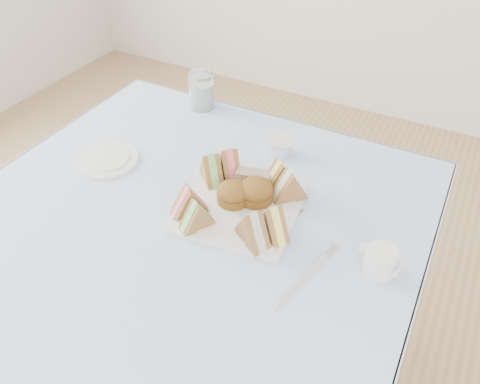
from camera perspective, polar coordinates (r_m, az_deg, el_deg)
The scene contains 20 objects.
table at distance 1.33m, azimuth -5.90°, elevation -15.38°, with size 0.90×0.90×0.74m, color brown.
tablecloth at distance 1.05m, azimuth -7.25°, elevation -3.63°, with size 1.02×1.02×0.01m, color #A6BEDF.
serving_plate at distance 1.06m, azimuth 0.00°, elevation -1.82°, with size 0.26×0.26×0.01m, color silver.
sandwich_fl_a at distance 1.02m, azimuth -6.23°, elevation -0.97°, with size 0.08×0.04×0.07m, color brown, non-canonical shape.
sandwich_fl_b at distance 0.99m, azimuth -5.30°, elevation -2.68°, with size 0.08×0.04×0.07m, color brown, non-canonical shape.
sandwich_fr_a at distance 0.97m, azimuth 4.02°, elevation -3.49°, with size 0.08×0.04×0.07m, color brown, non-canonical shape.
sandwich_fr_b at distance 0.95m, azimuth 1.55°, elevation -4.23°, with size 0.09×0.04×0.08m, color brown, non-canonical shape.
sandwich_bl_a at distance 1.11m, azimuth -3.51°, elevation 3.03°, with size 0.09×0.04×0.08m, color brown, non-canonical shape.
sandwich_bl_b at distance 1.12m, azimuth -1.31°, elevation 3.64°, with size 0.09×0.04×0.08m, color brown, non-canonical shape.
sandwich_br_a at distance 1.06m, azimuth 6.01°, elevation 0.94°, with size 0.09×0.04×0.08m, color brown, non-canonical shape.
sandwich_br_b at distance 1.09m, azimuth 4.81°, elevation 2.22°, with size 0.08×0.04×0.07m, color brown, non-canonical shape.
scone_left at distance 1.05m, azimuth -0.86°, elevation -0.17°, with size 0.07×0.07×0.05m, color brown.
scone_right at distance 1.05m, azimuth 1.94°, elevation 0.10°, with size 0.08×0.08×0.05m, color brown.
pastry_slice at distance 1.10m, azimuth 1.64°, elevation 1.66°, with size 0.08×0.03×0.04m, color tan.
side_plate at distance 1.25m, azimuth -15.89°, elevation 3.78°, with size 0.16×0.16×0.01m, color silver.
water_glass at distance 1.43m, azimuth -4.74°, elevation 12.26°, with size 0.07×0.07×0.11m, color white.
tea_strainer at distance 1.23m, azimuth 4.92°, elevation 5.38°, with size 0.07×0.07×0.04m, color white.
knife at distance 1.02m, azimuth 5.16°, elevation -4.77°, with size 0.01×0.17×0.00m, color white.
fork at distance 0.93m, azimuth 7.48°, elevation -10.58°, with size 0.01×0.18×0.00m, color white.
creamer_jug at distance 0.96m, azimuth 16.69°, elevation -8.10°, with size 0.06×0.06×0.06m, color silver.
Camera 1 is at (0.47, -0.61, 1.46)m, focal length 35.00 mm.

